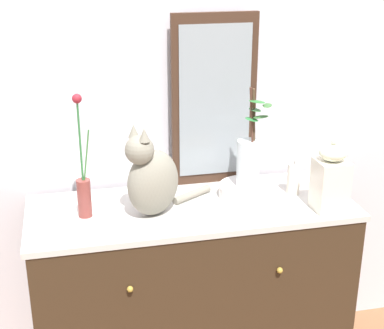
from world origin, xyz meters
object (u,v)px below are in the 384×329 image
(bowl_porcelain, at_px, (247,191))
(jar_lidded_porcelain, at_px, (331,179))
(cat_sitting, at_px, (152,178))
(vase_slim_green, at_px, (84,188))
(vase_glass_clear, at_px, (248,160))
(mirror_leaning, at_px, (214,101))
(candle_pillar, at_px, (294,179))
(sideboard, at_px, (192,296))

(bowl_porcelain, height_order, jar_lidded_porcelain, jar_lidded_porcelain)
(cat_sitting, bearing_deg, vase_slim_green, 172.27)
(cat_sitting, relative_size, vase_glass_clear, 0.95)
(vase_slim_green, relative_size, bowl_porcelain, 2.07)
(mirror_leaning, xyz_separation_m, vase_glass_clear, (0.10, -0.19, -0.21))
(mirror_leaning, bearing_deg, jar_lidded_porcelain, -45.31)
(candle_pillar, bearing_deg, vase_glass_clear, 176.15)
(cat_sitting, relative_size, jar_lidded_porcelain, 1.36)
(vase_slim_green, relative_size, vase_glass_clear, 1.16)
(bowl_porcelain, bearing_deg, cat_sitting, -169.13)
(bowl_porcelain, relative_size, vase_glass_clear, 0.56)
(sideboard, height_order, vase_slim_green, vase_slim_green)
(jar_lidded_porcelain, bearing_deg, mirror_leaning, 134.69)
(mirror_leaning, relative_size, bowl_porcelain, 3.11)
(sideboard, xyz_separation_m, cat_sitting, (-0.17, -0.04, 0.59))
(mirror_leaning, relative_size, vase_slim_green, 1.51)
(vase_slim_green, height_order, bowl_porcelain, vase_slim_green)
(mirror_leaning, height_order, candle_pillar, mirror_leaning)
(cat_sitting, distance_m, bowl_porcelain, 0.44)
(bowl_porcelain, height_order, vase_glass_clear, vase_glass_clear)
(mirror_leaning, xyz_separation_m, bowl_porcelain, (0.10, -0.19, -0.35))
(mirror_leaning, bearing_deg, sideboard, -123.11)
(vase_glass_clear, xyz_separation_m, jar_lidded_porcelain, (0.28, -0.19, -0.03))
(sideboard, bearing_deg, mirror_leaning, 56.89)
(vase_slim_green, bearing_deg, bowl_porcelain, 3.74)
(vase_slim_green, relative_size, jar_lidded_porcelain, 1.64)
(bowl_porcelain, distance_m, candle_pillar, 0.21)
(vase_glass_clear, bearing_deg, candle_pillar, -3.85)
(bowl_porcelain, bearing_deg, jar_lidded_porcelain, -34.75)
(mirror_leaning, height_order, cat_sitting, mirror_leaning)
(mirror_leaning, height_order, bowl_porcelain, mirror_leaning)
(vase_glass_clear, bearing_deg, cat_sitting, -169.39)
(mirror_leaning, bearing_deg, cat_sitting, -139.79)
(bowl_porcelain, relative_size, jar_lidded_porcelain, 0.80)
(sideboard, xyz_separation_m, bowl_porcelain, (0.25, 0.04, 0.46))
(mirror_leaning, distance_m, vase_slim_green, 0.67)
(bowl_porcelain, bearing_deg, candle_pillar, -4.31)
(vase_slim_green, distance_m, jar_lidded_porcelain, 0.97)
(mirror_leaning, height_order, jar_lidded_porcelain, mirror_leaning)
(vase_slim_green, xyz_separation_m, candle_pillar, (0.88, 0.03, -0.06))
(mirror_leaning, relative_size, candle_pillar, 5.07)
(mirror_leaning, distance_m, bowl_porcelain, 0.41)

